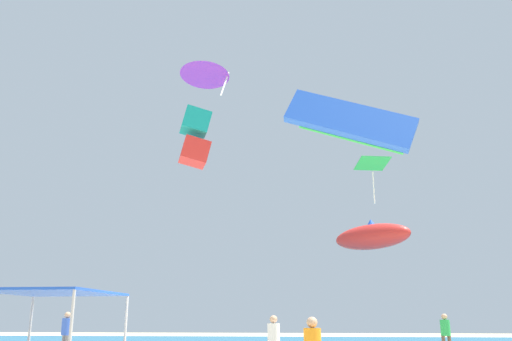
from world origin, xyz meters
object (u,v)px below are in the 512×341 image
canopy_tent (51,295)px  kite_box_teal (195,137)px  kite_parafoil_blue (350,121)px  person_near_tent (446,331)px  kite_delta_purple (205,72)px  kite_diamond_green (372,166)px  kite_inflatable_red (372,237)px  person_leftmost (66,330)px  person_rightmost (274,338)px

canopy_tent → kite_box_teal: size_ratio=1.11×
kite_parafoil_blue → person_near_tent: bearing=70.6°
kite_delta_purple → kite_box_teal: 8.99m
kite_diamond_green → kite_inflatable_red: bearing=-105.4°
person_leftmost → canopy_tent: bearing=-25.3°
person_rightmost → kite_inflatable_red: (5.07, 19.48, 6.06)m
person_leftmost → kite_delta_purple: size_ratio=0.49×
person_near_tent → kite_inflatable_red: kite_inflatable_red is taller
canopy_tent → kite_parafoil_blue: size_ratio=0.74×
kite_parafoil_blue → kite_box_teal: (-7.40, 8.05, 2.50)m
kite_box_teal → kite_inflatable_red: bearing=119.5°
canopy_tent → kite_box_teal: bearing=87.7°
canopy_tent → kite_diamond_green: 22.31m
kite_diamond_green → canopy_tent: bearing=48.5°
person_leftmost → kite_parafoil_blue: (12.67, -6.45, 7.01)m
kite_delta_purple → kite_box_teal: bearing=108.8°
person_leftmost → person_rightmost: bearing=9.0°
person_leftmost → kite_parafoil_blue: 15.85m
kite_inflatable_red → person_rightmost: bearing=113.0°
person_rightmost → kite_diamond_green: 17.13m
person_leftmost → kite_parafoil_blue: kite_parafoil_blue is taller
canopy_tent → kite_box_teal: 15.13m
kite_delta_purple → kite_diamond_green: 12.47m
person_leftmost → kite_diamond_green: 18.86m
person_near_tent → kite_delta_purple: 21.25m
kite_diamond_green → kite_parafoil_blue: 14.04m
kite_diamond_green → kite_box_teal: (-9.47, -5.65, 0.22)m
person_leftmost → kite_delta_purple: (4.34, 7.55, 16.17)m
person_near_tent → kite_box_teal: bearing=157.9°
kite_inflatable_red → kite_parafoil_blue: bearing=120.7°
person_leftmost → kite_box_teal: size_ratio=0.61×
canopy_tent → person_rightmost: 7.07m
kite_delta_purple → kite_diamond_green: (10.40, -0.31, -6.89)m
person_leftmost → kite_diamond_green: kite_diamond_green is taller
person_near_tent → kite_delta_purple: (-12.72, 5.20, 16.21)m
canopy_tent → person_near_tent: bearing=47.2°
person_near_tent → kite_delta_purple: size_ratio=0.47×
kite_parafoil_blue → kite_box_teal: kite_box_teal is taller
person_near_tent → person_leftmost: 17.22m
kite_diamond_green → person_leftmost: bearing=13.5°
canopy_tent → person_leftmost: 11.95m
canopy_tent → kite_inflatable_red: size_ratio=0.58×
person_near_tent → kite_parafoil_blue: 12.11m
person_leftmost → kite_inflatable_red: kite_inflatable_red is taller
person_leftmost → kite_delta_purple: kite_delta_purple is taller
person_rightmost → kite_box_teal: (-4.68, 7.84, 9.63)m
person_rightmost → kite_parafoil_blue: (2.72, -0.21, 7.13)m
canopy_tent → person_rightmost: bearing=42.0°
kite_inflatable_red → kite_delta_purple: bearing=65.5°
kite_delta_purple → kite_parafoil_blue: bearing=130.7°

